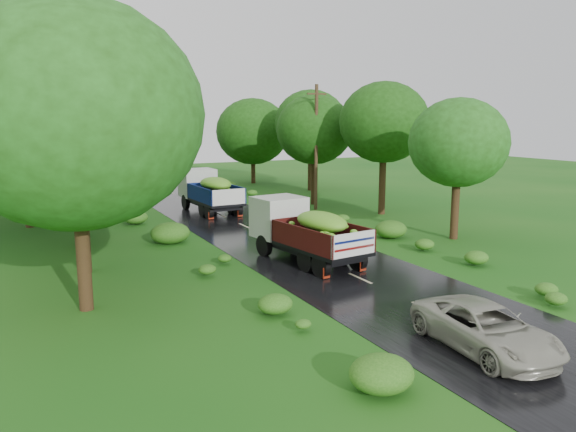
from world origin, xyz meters
TOP-DOWN VIEW (x-y plane):
  - ground at (0.00, 0.00)m, footprint 120.00×120.00m
  - road at (0.00, 5.00)m, footprint 6.50×80.00m
  - road_lines at (0.00, 6.00)m, footprint 0.12×69.60m
  - truck_near at (-0.71, 7.48)m, footprint 3.04×6.50m
  - truck_far at (-0.27, 21.70)m, footprint 2.56×6.54m
  - car at (-0.83, -3.28)m, footprint 2.42×4.66m
  - utility_pole at (6.61, 19.32)m, footprint 1.47×0.24m
  - trees_left at (-10.13, 22.24)m, footprint 6.46×36.04m
  - trees_right at (9.21, 23.21)m, footprint 6.95×30.94m
  - shrubs at (0.00, 14.00)m, footprint 11.90×44.00m

SIDE VIEW (x-z plane):
  - ground at x=0.00m, z-range 0.00..0.00m
  - road at x=0.00m, z-range 0.00..0.02m
  - road_lines at x=0.00m, z-range 0.02..0.02m
  - shrubs at x=0.00m, z-range 0.00..0.70m
  - car at x=-0.83m, z-range 0.02..1.28m
  - truck_near at x=-0.71m, z-range 0.17..2.80m
  - truck_far at x=-0.27m, z-range 0.18..2.89m
  - utility_pole at x=6.61m, z-range 0.12..8.51m
  - trees_right at x=9.21m, z-range 1.59..9.04m
  - trees_left at x=-10.13m, z-range 2.09..12.01m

